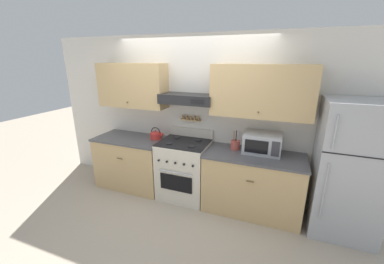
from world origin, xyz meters
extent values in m
plane|color=#B2A38E|center=(0.00, 0.00, 0.00)|extent=(16.00, 16.00, 0.00)
cube|color=silver|center=(0.00, 0.71, 1.27)|extent=(5.20, 0.08, 2.55)
cube|color=tan|center=(-0.99, 0.51, 1.76)|extent=(1.18, 0.33, 0.71)
sphere|color=brown|center=(-0.99, 0.33, 1.50)|extent=(0.02, 0.02, 0.02)
cube|color=tan|center=(1.08, 0.51, 1.76)|extent=(1.37, 0.33, 0.71)
sphere|color=brown|center=(1.08, 0.33, 1.50)|extent=(0.02, 0.02, 0.02)
cube|color=#232326|center=(0.00, 0.49, 1.59)|extent=(0.83, 0.37, 0.15)
cube|color=black|center=(0.23, 0.30, 1.59)|extent=(0.20, 0.01, 0.06)
cube|color=tan|center=(0.00, 0.63, 1.23)|extent=(0.34, 0.07, 0.02)
cylinder|color=olive|center=(-0.14, 0.63, 1.27)|extent=(0.03, 0.03, 0.06)
cylinder|color=olive|center=(-0.07, 0.63, 1.27)|extent=(0.03, 0.03, 0.06)
cylinder|color=olive|center=(0.00, 0.63, 1.27)|extent=(0.03, 0.03, 0.06)
cylinder|color=olive|center=(0.07, 0.63, 1.27)|extent=(0.03, 0.03, 0.06)
cylinder|color=olive|center=(0.14, 0.63, 1.27)|extent=(0.03, 0.03, 0.06)
cube|color=tan|center=(-0.99, 0.35, 0.43)|extent=(1.18, 0.65, 0.86)
cube|color=#4C4C51|center=(-0.99, 0.35, 0.87)|extent=(1.21, 0.68, 0.03)
cylinder|color=brown|center=(-0.99, 0.01, 0.64)|extent=(0.10, 0.01, 0.01)
cube|color=tan|center=(1.08, 0.35, 0.43)|extent=(1.37, 0.65, 0.86)
cube|color=#4C4C51|center=(1.08, 0.35, 0.87)|extent=(1.39, 0.68, 0.03)
cylinder|color=brown|center=(1.08, 0.01, 0.64)|extent=(0.10, 0.01, 0.01)
cube|color=beige|center=(0.00, 0.34, 0.46)|extent=(0.76, 0.64, 0.93)
cube|color=black|center=(0.00, 0.02, 0.39)|extent=(0.52, 0.01, 0.26)
cylinder|color=#ADAFB5|center=(0.00, 0.00, 0.58)|extent=(0.53, 0.02, 0.02)
cube|color=black|center=(0.00, 0.34, 0.94)|extent=(0.76, 0.64, 0.01)
cylinder|color=#232326|center=(-0.18, 0.19, 0.95)|extent=(0.11, 0.11, 0.02)
cylinder|color=#232326|center=(0.18, 0.19, 0.95)|extent=(0.11, 0.11, 0.02)
cylinder|color=#232326|center=(-0.18, 0.50, 0.95)|extent=(0.11, 0.11, 0.02)
cylinder|color=#232326|center=(0.18, 0.50, 0.95)|extent=(0.11, 0.11, 0.02)
cylinder|color=black|center=(-0.27, 0.01, 0.73)|extent=(0.03, 0.02, 0.03)
cylinder|color=black|center=(-0.14, 0.01, 0.73)|extent=(0.03, 0.02, 0.03)
cylinder|color=black|center=(0.00, 0.01, 0.73)|extent=(0.03, 0.02, 0.03)
cylinder|color=black|center=(0.14, 0.01, 0.73)|extent=(0.03, 0.02, 0.03)
cylinder|color=black|center=(0.27, 0.01, 0.73)|extent=(0.03, 0.02, 0.03)
cube|color=beige|center=(0.00, 0.64, 1.01)|extent=(0.76, 0.04, 0.14)
cube|color=#ADAFB5|center=(2.22, 0.32, 0.87)|extent=(0.76, 0.67, 1.74)
cube|color=black|center=(2.22, -0.02, 1.18)|extent=(0.76, 0.01, 0.01)
cylinder|color=#ADAFB5|center=(1.93, -0.03, 1.42)|extent=(0.02, 0.02, 0.38)
cylinder|color=#ADAFB5|center=(1.93, -0.03, 0.69)|extent=(0.02, 0.02, 0.73)
cylinder|color=red|center=(-0.56, 0.45, 0.94)|extent=(0.19, 0.19, 0.10)
ellipsoid|color=red|center=(-0.56, 0.45, 0.99)|extent=(0.18, 0.18, 0.06)
sphere|color=black|center=(-0.56, 0.45, 1.03)|extent=(0.02, 0.02, 0.02)
cylinder|color=red|center=(-0.47, 0.45, 0.96)|extent=(0.12, 0.04, 0.10)
torus|color=black|center=(-0.56, 0.45, 1.01)|extent=(0.17, 0.01, 0.17)
cube|color=#ADAFB5|center=(1.16, 0.47, 1.03)|extent=(0.52, 0.38, 0.29)
cube|color=black|center=(1.10, 0.28, 1.03)|extent=(0.31, 0.01, 0.18)
cube|color=#38383D|center=(1.35, 0.28, 1.03)|extent=(0.10, 0.01, 0.21)
cylinder|color=#B24C42|center=(0.78, 0.45, 0.96)|extent=(0.13, 0.13, 0.14)
cylinder|color=olive|center=(0.76, 0.45, 1.10)|extent=(0.01, 0.05, 0.16)
cylinder|color=#28282B|center=(0.79, 0.46, 1.10)|extent=(0.01, 0.04, 0.16)
cylinder|color=#B2B2B7|center=(0.81, 0.47, 1.10)|extent=(0.01, 0.03, 0.16)
camera|label=1|loc=(1.35, -2.83, 2.18)|focal=22.00mm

